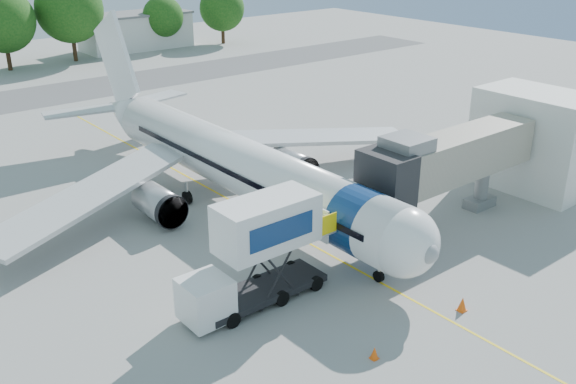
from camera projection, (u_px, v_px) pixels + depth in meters
ground at (271, 222)px, 41.33m from camera, size 160.00×160.00×0.00m
guidance_line at (271, 222)px, 41.33m from camera, size 0.15×70.00×0.01m
taxiway_strip at (40, 96)px, 71.36m from camera, size 120.00×10.00×0.01m
aircraft at (233, 162)px, 43.13m from camera, size 34.17×37.73×11.35m
jet_bridge at (443, 161)px, 39.28m from camera, size 13.90×3.20×6.60m
terminal_stub at (535, 140)px, 45.72m from camera, size 5.00×8.00×7.00m
catering_hiloader at (256, 254)px, 31.61m from camera, size 8.50×2.44×5.50m
safety_cone_a at (462, 304)px, 31.80m from camera, size 0.47×0.47×0.76m
safety_cone_b at (374, 353)px, 28.31m from camera, size 0.38×0.38×0.61m
outbuilding_right at (136, 31)px, 97.42m from camera, size 16.40×7.40×5.30m
tree_d at (2, 21)px, 81.50m from camera, size 8.19×8.19×10.44m
tree_e at (69, 9)px, 86.78m from camera, size 9.08×9.08×11.58m
tree_f at (163, 17)px, 96.73m from camera, size 6.11×6.11×7.79m
tree_g at (222, 8)px, 100.37m from camera, size 7.01×7.01×8.93m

